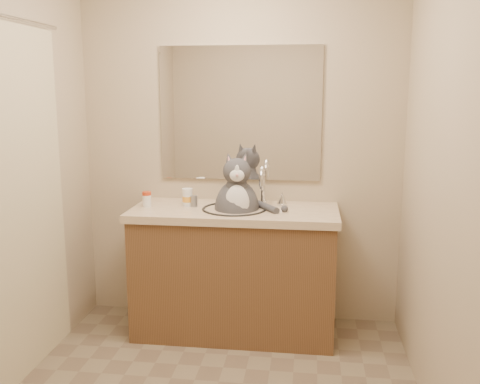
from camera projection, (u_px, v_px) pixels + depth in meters
The scene contains 8 objects.
room at pixel (205, 180), 2.46m from camera, with size 2.22×2.52×2.42m.
vanity at pixel (235, 268), 3.55m from camera, with size 1.34×0.59×1.12m.
mirror at pixel (240, 114), 3.62m from camera, with size 1.10×0.02×0.90m, color white.
shower_curtain at pixel (8, 205), 2.73m from camera, with size 0.02×1.30×1.93m.
cat at pixel (237, 205), 3.45m from camera, with size 0.45×0.36×0.58m.
pill_bottle_redcap at pixel (147, 199), 3.52m from camera, with size 0.06×0.06×0.10m.
pill_bottle_orange at pixel (187, 198), 3.54m from camera, with size 0.08×0.08×0.12m.
grey_canister at pixel (194, 201), 3.52m from camera, with size 0.06×0.06×0.07m.
Camera 1 is at (0.48, -2.39, 1.61)m, focal length 40.00 mm.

